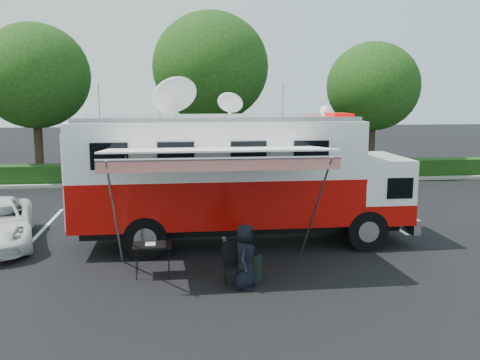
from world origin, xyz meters
name	(u,v)px	position (x,y,z in m)	size (l,w,h in m)	color
ground_plane	(242,243)	(0.00, 0.00, 0.00)	(120.00, 120.00, 0.00)	black
back_border	(232,85)	(1.14, 12.90, 5.00)	(60.00, 6.14, 8.87)	#9E998E
stall_lines	(218,221)	(-0.50, 3.00, 0.00)	(24.12, 5.50, 0.01)	silver
command_truck	(239,177)	(-0.09, 0.00, 2.08)	(10.10, 2.78, 4.85)	black
awning	(217,153)	(-0.99, -2.88, 3.13)	(5.51, 2.83, 3.33)	white
person	(245,288)	(-0.42, -3.83, 0.00)	(0.76, 0.49, 1.55)	black
folding_table	(152,246)	(-2.62, -2.68, 0.78)	(0.99, 0.71, 0.83)	black
folding_chair	(234,261)	(-0.68, -3.66, 0.64)	(0.52, 0.54, 1.08)	black
trash_bin	(253,265)	(-0.16, -3.27, 0.37)	(0.49, 0.49, 0.74)	black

